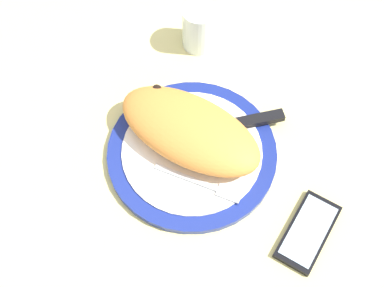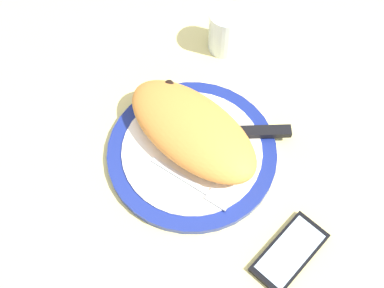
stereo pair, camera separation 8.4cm
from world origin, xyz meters
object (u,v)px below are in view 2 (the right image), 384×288
Objects in this scene: fork at (198,187)px; smartphone at (290,252)px; calzone at (192,130)px; knife at (243,132)px; plate at (192,152)px; water_glass at (226,33)px.

fork reaches higher than smartphone.
knife is (7.23, 4.89, -2.40)cm from calzone.
plate is 1.02× the size of calzone.
calzone is 9.05cm from knife.
water_glass reaches higher than plate.
water_glass is (-11.99, 17.36, 1.76)cm from knife.
fork is at bearing 171.50° from smartphone.
calzone reaches higher than fork.
smartphone is (15.38, -15.21, -1.56)cm from knife.
smartphone is 42.67cm from water_glass.
knife is 21.69cm from smartphone.
water_glass is (-5.77, 24.25, 3.11)cm from plate.
knife is (6.22, 6.89, 1.35)cm from plate.
plate is 23.15cm from smartphone.
smartphone is at bearing -44.68° from knife.
calzone is 25.17cm from smartphone.
plate is at bearing -63.19° from calzone.
fork is 1.08× the size of smartphone.
fork is 0.70× the size of knife.
calzone is 9.63cm from fork.
fork is at bearing -54.33° from plate.
smartphone is 1.57× the size of water_glass.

